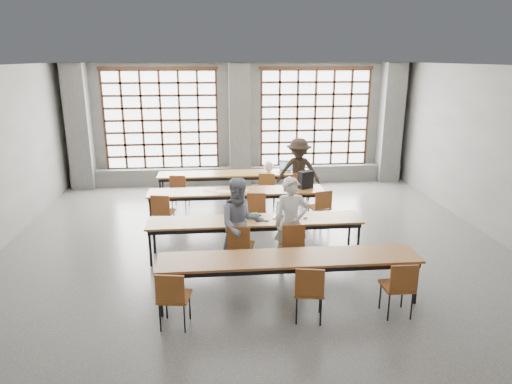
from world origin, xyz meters
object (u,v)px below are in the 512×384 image
Objects in this scene: desk_row_a at (235,175)px; student_female at (241,224)px; chair_back_left at (179,188)px; chair_near_left at (173,294)px; chair_near_mid at (309,288)px; student_back at (299,171)px; backpack at (305,180)px; plastic_bag at (269,166)px; laptop_front at (284,214)px; chair_front_right at (292,241)px; red_pouch at (174,294)px; chair_back_mid at (267,186)px; mouse at (305,217)px; student_male at (291,223)px; desk_row_c at (255,223)px; chair_back_right at (299,185)px; chair_mid_left at (162,209)px; desk_row_d at (289,261)px; chair_front_left at (240,243)px; chair_mid_right at (321,205)px; chair_mid_centre at (256,207)px; phone at (265,221)px; chair_near_right at (400,284)px; desk_row_b at (237,193)px; laptop_back at (286,168)px; green_box at (252,216)px.

desk_row_a is 4.12m from student_female.
chair_near_left is (0.26, -5.33, 0.00)m from chair_back_left.
student_back is at bearing 81.13° from chair_near_mid.
plastic_bag is at bearing 87.52° from backpack.
laptop_front is 1.12× the size of backpack.
desk_row_a is 4.32m from chair_front_right.
chair_back_left is 5.26m from red_pouch.
chair_back_left and chair_near_mid have the same top height.
chair_back_mid is 8.98× the size of mouse.
student_male is at bearing 42.34° from red_pouch.
desk_row_c is (0.20, -3.62, 0.00)m from desk_row_a.
student_male is (-0.81, -3.49, 0.29)m from chair_back_right.
desk_row_d is at bearing -53.93° from chair_mid_left.
chair_front_right is 2.59m from chair_near_left.
student_female is at bearing 118.76° from desk_row_d.
chair_mid_right is at bearing 46.00° from chair_front_left.
backpack is (3.22, 0.68, 0.39)m from chair_mid_left.
chair_mid_centre is 6.77× the size of phone.
chair_back_left is 1.00× the size of chair_near_left.
chair_front_left is 1.93m from red_pouch.
backpack is at bearing 107.93° from chair_mid_right.
plastic_bag reaches higher than desk_row_d.
student_back is 3.80× the size of laptop_front.
backpack is (1.36, 2.02, 0.27)m from desk_row_c.
chair_front_left is at bearing 141.88° from chair_near_right.
chair_front_right is 0.96m from student_female.
laptop_front reaches higher than chair_mid_left.
student_back is (-0.01, 0.13, 0.32)m from chair_back_right.
desk_row_a is 1.69m from student_back.
chair_front_left is (-0.08, -2.59, -0.13)m from desk_row_b.
student_back is 3.95× the size of laptop_back.
student_back reaches higher than phone.
chair_back_left reaches higher than desk_row_d.
laptop_front is 0.45m from phone.
chair_mid_centre is at bearing 102.88° from chair_front_right.
desk_row_a is 16.00× the size of green_box.
plastic_bag is (0.13, 3.56, 0.08)m from laptop_front.
phone is at bearing 55.72° from chair_near_left.
desk_row_d is at bearing -102.51° from chair_back_right.
desk_row_a is at bearing 79.07° from chair_near_left.
chair_near_right is 1.96× the size of laptop_front.
student_back is at bearing 77.87° from desk_row_d.
chair_back_right is at bearing 95.88° from chair_mid_right.
chair_near_mid is 1.31m from chair_near_right.
plastic_bag reaches higher than phone.
green_box is 0.62× the size of backpack.
laptop_front is (0.02, 2.45, 0.25)m from chair_near_mid.
student_male is 0.97× the size of student_back.
chair_front_left is (-0.69, 1.09, -0.13)m from desk_row_d.
phone is at bearing -104.52° from laptop_back.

